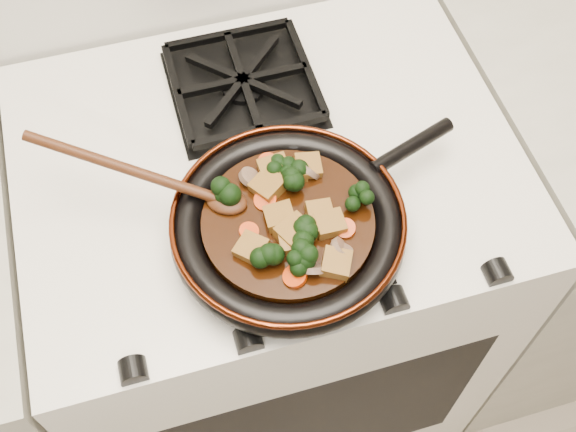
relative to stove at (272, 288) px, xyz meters
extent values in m
cube|color=silver|center=(0.00, 0.00, 0.00)|extent=(0.76, 0.60, 0.90)
cylinder|color=black|center=(-0.01, -0.15, 0.48)|extent=(0.29, 0.29, 0.01)
torus|color=black|center=(-0.01, -0.15, 0.49)|extent=(0.32, 0.32, 0.04)
torus|color=#4E1B0B|center=(-0.01, -0.15, 0.51)|extent=(0.32, 0.32, 0.01)
cylinder|color=black|center=(0.19, -0.08, 0.51)|extent=(0.14, 0.07, 0.02)
cylinder|color=black|center=(-0.01, -0.15, 0.50)|extent=(0.23, 0.23, 0.02)
cube|color=brown|center=(0.02, -0.08, 0.52)|extent=(0.04, 0.04, 0.02)
cube|color=brown|center=(0.03, -0.16, 0.52)|extent=(0.04, 0.04, 0.02)
cube|color=brown|center=(0.03, -0.24, 0.52)|extent=(0.05, 0.05, 0.03)
cube|color=brown|center=(-0.01, -0.18, 0.52)|extent=(0.06, 0.06, 0.03)
cube|color=brown|center=(-0.02, -0.10, 0.52)|extent=(0.06, 0.05, 0.03)
cube|color=brown|center=(-0.07, -0.18, 0.52)|extent=(0.05, 0.05, 0.03)
cube|color=brown|center=(0.04, -0.08, 0.52)|extent=(0.04, 0.04, 0.03)
cube|color=brown|center=(0.04, -0.18, 0.52)|extent=(0.04, 0.04, 0.02)
cube|color=brown|center=(-0.01, -0.19, 0.52)|extent=(0.04, 0.04, 0.02)
cube|color=brown|center=(-0.02, -0.15, 0.52)|extent=(0.04, 0.04, 0.03)
cube|color=brown|center=(-0.01, -0.07, 0.52)|extent=(0.04, 0.04, 0.03)
cylinder|color=red|center=(-0.03, -0.24, 0.51)|extent=(0.03, 0.03, 0.02)
cylinder|color=red|center=(-0.06, -0.16, 0.51)|extent=(0.03, 0.03, 0.01)
cylinder|color=red|center=(-0.03, -0.11, 0.51)|extent=(0.03, 0.03, 0.02)
cylinder|color=red|center=(0.06, -0.19, 0.51)|extent=(0.03, 0.03, 0.02)
cylinder|color=red|center=(-0.01, -0.06, 0.51)|extent=(0.03, 0.03, 0.02)
cylinder|color=brown|center=(0.04, -0.22, 0.52)|extent=(0.04, 0.04, 0.03)
cylinder|color=brown|center=(0.04, -0.08, 0.52)|extent=(0.04, 0.05, 0.03)
cylinder|color=brown|center=(-0.04, -0.07, 0.52)|extent=(0.03, 0.03, 0.02)
cylinder|color=brown|center=(0.00, -0.23, 0.52)|extent=(0.04, 0.03, 0.03)
cylinder|color=brown|center=(0.04, -0.22, 0.52)|extent=(0.03, 0.03, 0.03)
ellipsoid|color=#401E0D|center=(-0.08, -0.10, 0.51)|extent=(0.07, 0.06, 0.02)
cylinder|color=#401E0D|center=(-0.20, -0.04, 0.55)|extent=(0.02, 0.02, 0.28)
camera|label=1|loc=(-0.15, -0.63, 1.33)|focal=45.00mm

